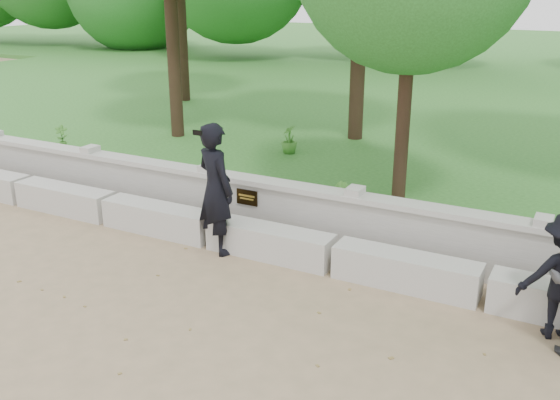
# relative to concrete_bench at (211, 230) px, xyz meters

# --- Properties ---
(ground) EXTENTS (80.00, 80.00, 0.00)m
(ground) POSITION_rel_concrete_bench_xyz_m (-0.00, -1.90, -0.22)
(ground) COLOR #9A805E
(ground) RESTS_ON ground
(lawn) EXTENTS (40.00, 22.00, 0.25)m
(lawn) POSITION_rel_concrete_bench_xyz_m (-0.00, 12.10, -0.10)
(lawn) COLOR #2B5E22
(lawn) RESTS_ON ground
(concrete_bench) EXTENTS (11.90, 0.45, 0.45)m
(concrete_bench) POSITION_rel_concrete_bench_xyz_m (0.00, 0.00, 0.00)
(concrete_bench) COLOR #BCB9B1
(concrete_bench) RESTS_ON ground
(parapet_wall) EXTENTS (12.50, 0.35, 0.90)m
(parapet_wall) POSITION_rel_concrete_bench_xyz_m (0.00, 0.70, 0.24)
(parapet_wall) COLOR #B1AEA7
(parapet_wall) RESTS_ON ground
(man_main) EXTENTS (0.83, 0.78, 1.92)m
(man_main) POSITION_rel_concrete_bench_xyz_m (0.22, -0.17, 0.74)
(man_main) COLOR black
(man_main) RESTS_ON ground
(shrub_a) EXTENTS (0.33, 0.31, 0.53)m
(shrub_a) POSITION_rel_concrete_bench_xyz_m (-5.55, 2.44, 0.29)
(shrub_a) COLOR #3C7828
(shrub_a) RESTS_ON lawn
(shrub_b) EXTENTS (0.38, 0.39, 0.55)m
(shrub_b) POSITION_rel_concrete_bench_xyz_m (1.49, 1.40, 0.30)
(shrub_b) COLOR #3C7828
(shrub_b) RESTS_ON lawn
(shrub_d) EXTENTS (0.45, 0.46, 0.61)m
(shrub_d) POSITION_rel_concrete_bench_xyz_m (-0.93, 4.41, 0.33)
(shrub_d) COLOR #3C7828
(shrub_d) RESTS_ON lawn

